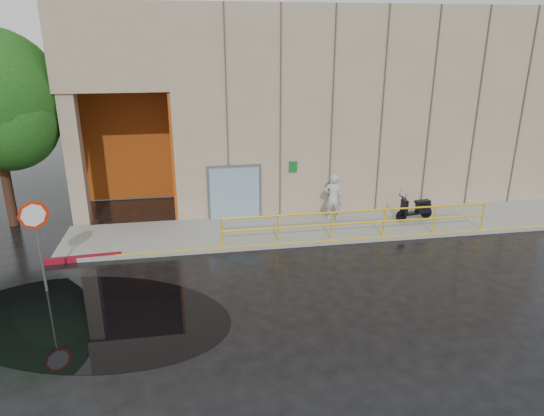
{
  "coord_description": "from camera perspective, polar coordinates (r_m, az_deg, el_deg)",
  "views": [
    {
      "loc": [
        -1.35,
        -11.92,
        6.78
      ],
      "look_at": [
        1.17,
        3.0,
        1.49
      ],
      "focal_mm": 32.0,
      "sensor_mm": 36.0,
      "label": 1
    }
  ],
  "objects": [
    {
      "name": "ground",
      "position": [
        13.78,
        -2.78,
        -10.23
      ],
      "size": [
        120.0,
        120.0,
        0.0
      ],
      "primitive_type": "plane",
      "color": "black",
      "rests_on": "ground"
    },
    {
      "name": "puddle",
      "position": [
        13.59,
        -20.34,
        -11.99
      ],
      "size": [
        8.31,
        6.58,
        0.01
      ],
      "primitive_type": "cube",
      "rotation": [
        0.0,
        0.0,
        -0.33
      ],
      "color": "black",
      "rests_on": "ground"
    },
    {
      "name": "building",
      "position": [
        23.93,
        6.25,
        12.98
      ],
      "size": [
        20.0,
        10.17,
        8.0
      ],
      "color": "gray",
      "rests_on": "ground"
    },
    {
      "name": "red_curb",
      "position": [
        16.84,
        -21.36,
        -5.55
      ],
      "size": [
        2.41,
        0.32,
        0.18
      ],
      "primitive_type": "cube",
      "rotation": [
        0.0,
        0.0,
        0.06
      ],
      "color": "maroon",
      "rests_on": "ground"
    },
    {
      "name": "scooter",
      "position": [
        19.39,
        16.54,
        0.6
      ],
      "size": [
        1.58,
        0.72,
        1.2
      ],
      "rotation": [
        0.0,
        0.0,
        0.15
      ],
      "color": "black",
      "rests_on": "sidewalk"
    },
    {
      "name": "person",
      "position": [
        18.63,
        7.19,
        1.24
      ],
      "size": [
        0.73,
        0.54,
        1.83
      ],
      "primitive_type": "imported",
      "rotation": [
        0.0,
        0.0,
        2.99
      ],
      "color": "#B3B3B8",
      "rests_on": "sidewalk"
    },
    {
      "name": "guardrail",
      "position": [
        17.19,
        10.08,
        -1.82
      ],
      "size": [
        9.56,
        0.06,
        1.03
      ],
      "color": "yellow",
      "rests_on": "sidewalk"
    },
    {
      "name": "sidewalk",
      "position": [
        18.52,
        7.87,
        -2.14
      ],
      "size": [
        20.0,
        3.0,
        0.15
      ],
      "primitive_type": "cube",
      "color": "gray",
      "rests_on": "ground"
    },
    {
      "name": "stop_sign",
      "position": [
        14.6,
        -26.05,
        -2.0
      ],
      "size": [
        0.73,
        0.44,
        2.72
      ],
      "rotation": [
        0.0,
        0.0,
        0.12
      ],
      "color": "slate",
      "rests_on": "ground"
    }
  ]
}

